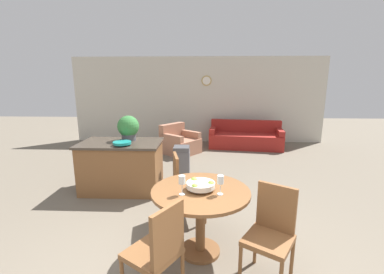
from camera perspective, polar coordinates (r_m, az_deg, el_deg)
The scene contains 14 objects.
wall_back at distance 8.31m, azimuth 1.35°, elevation 8.20°, with size 8.00×0.09×2.70m.
dining_table at distance 2.97m, azimuth 1.91°, elevation -14.76°, with size 1.10×1.10×0.78m.
dining_chair_near_left at distance 2.44m, azimuth -7.49°, elevation -23.38°, with size 0.58×0.58×0.96m.
dining_chair_near_right at distance 2.78m, azimuth 17.20°, elevation -19.05°, with size 0.58×0.58×0.96m.
dining_chair_far_side at distance 3.68m, azimuth -1.76°, elevation -10.34°, with size 0.50×0.50×0.96m.
fruit_bowl at distance 2.87m, azimuth 1.91°, elevation -10.59°, with size 0.32×0.32×0.11m.
wine_glass_left at distance 2.72m, azimuth -2.25°, elevation -9.66°, with size 0.07×0.07×0.21m.
wine_glass_right at distance 2.74m, azimuth 6.35°, elevation -9.58°, with size 0.07×0.07×0.21m.
kitchen_island at distance 4.83m, azimuth -15.29°, elevation -6.23°, with size 1.42×0.86×0.89m.
teal_bowl at distance 4.45m, azimuth -15.28°, elevation -1.28°, with size 0.30×0.30×0.07m.
potted_plant at distance 4.77m, azimuth -13.97°, elevation 2.06°, with size 0.39×0.39×0.45m.
trash_bin at distance 4.88m, azimuth -2.32°, elevation -6.49°, with size 0.30×0.30×0.76m.
couch at distance 7.84m, azimuth 11.77°, elevation -0.26°, with size 2.20×1.13×0.78m.
armchair at distance 7.08m, azimuth -2.77°, elevation -1.37°, with size 1.18×1.18×0.79m.
Camera 1 is at (0.15, -1.88, 1.95)m, focal length 24.00 mm.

